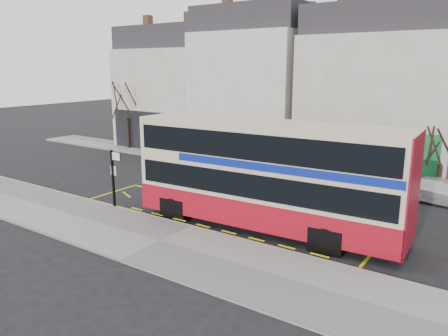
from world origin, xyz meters
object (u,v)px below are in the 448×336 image
Objects in this scene: bus_stop_post at (114,173)px; car_grey at (317,173)px; car_silver at (187,155)px; street_tree_left at (126,91)px; double_decker_bus at (267,174)px; car_white at (444,192)px; street_tree_right at (444,136)px.

bus_stop_post is 11.57m from car_grey.
car_silver reaches higher than car_grey.
bus_stop_post reaches higher than car_grey.
car_silver is (-3.27, 9.41, -1.08)m from bus_stop_post.
car_silver is 9.45m from car_grey.
double_decker_bus is at bearing -27.31° from street_tree_left.
street_tree_right is at bearing 31.38° from car_white.
car_silver is (-10.48, 7.58, -1.65)m from double_decker_bus.
double_decker_bus reaches higher than car_grey.
car_white is (5.59, 8.01, -1.77)m from double_decker_bus.
street_tree_right reaches higher than car_white.
street_tree_right is (6.19, 1.17, 2.56)m from car_grey.
car_grey is 0.58× the size of street_tree_left.
street_tree_right reaches higher than double_decker_bus.
car_grey is at bearing -169.25° from street_tree_right.
street_tree_left is (-17.04, 1.45, 4.12)m from car_grey.
street_tree_right is (23.23, -0.27, -1.56)m from street_tree_left.
bus_stop_post is (-7.21, -1.83, -0.57)m from double_decker_bus.
double_decker_bus is 10.46m from street_tree_right.
street_tree_right is (-0.44, 1.05, 2.62)m from car_white.
street_tree_left reaches higher than bus_stop_post.
car_silver is at bearing 141.19° from double_decker_bus.
bus_stop_post is at bearing 139.52° from car_grey.
double_decker_bus is at bearing 9.34° from bus_stop_post.
car_silver reaches higher than car_white.
street_tree_right is at bearing -99.07° from car_silver.
car_silver is 1.02× the size of car_white.
car_white is (12.80, 9.84, -1.21)m from bus_stop_post.
double_decker_bus is 9.93m from car_white.
car_white is at bearing -96.97° from car_grey.
car_white is at bearing -102.96° from car_silver.
bus_stop_post is 16.54m from street_tree_right.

